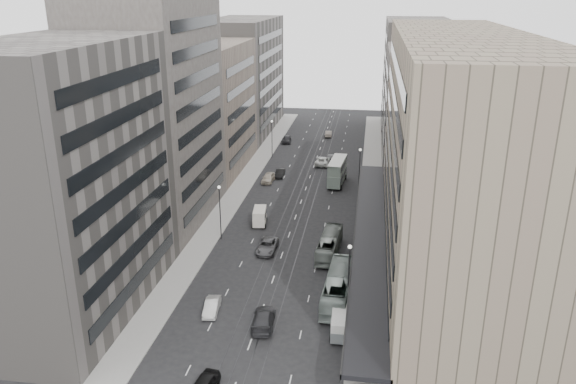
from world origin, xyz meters
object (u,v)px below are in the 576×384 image
Objects in this scene: sedan_1 at (212,307)px; sedan_2 at (267,246)px; bus_near at (339,287)px; double_decker at (337,171)px; panel_van at (260,216)px; vw_microbus at (341,323)px; bus_far at (329,245)px.

sedan_2 is at bearing 72.66° from sedan_1.
double_decker is at bearing -82.77° from bus_near.
sedan_1 is at bearing 22.37° from bus_near.
vw_microbus is at bearing -69.33° from panel_van.
sedan_1 is at bearing -100.70° from sedan_2.
sedan_1 is (-12.04, -16.87, -0.73)m from bus_far.
bus_far is (-2.04, 11.97, -0.26)m from bus_near.
sedan_2 is at bearing -78.88° from panel_van.
bus_near is 2.83× the size of sedan_1.
bus_near reaches higher than sedan_2.
bus_far is 2.40× the size of sedan_1.
sedan_1 is (-11.09, -46.89, -1.87)m from double_decker.
bus_far reaches higher than sedan_2.
bus_far reaches higher than sedan_1.
double_decker is 1.91× the size of vw_microbus.
panel_van is 1.01× the size of sedan_1.
panel_van is at bearing 83.06° from sedan_1.
bus_far is 1.16× the size of double_decker.
sedan_1 is at bearing -98.49° from double_decker.
vw_microbus is 1.07× the size of panel_van.
sedan_1 is at bearing 58.54° from bus_far.
bus_near is 2.62× the size of vw_microbus.
bus_far is 19.32m from vw_microbus.
double_decker is 2.06× the size of sedan_1.
sedan_1 is at bearing -97.55° from panel_van.
bus_near is 15.86m from sedan_2.
bus_near is 14.94m from sedan_1.
double_decker reaches higher than bus_near.
sedan_2 is (-10.73, 11.64, -0.94)m from bus_near.
panel_van is at bearing -53.53° from bus_near.
vw_microbus is 0.85× the size of sedan_2.
double_decker is (-0.95, 30.02, 1.14)m from bus_far.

